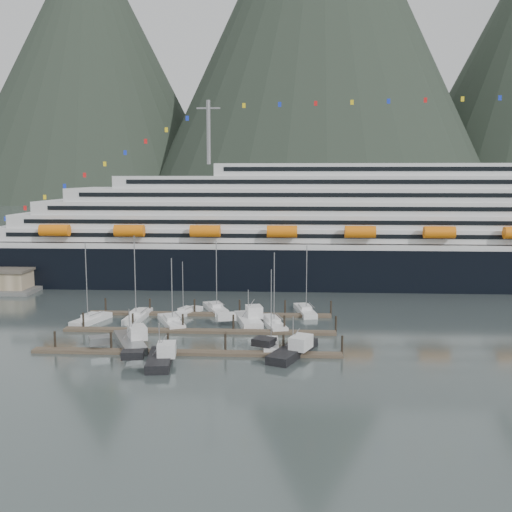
% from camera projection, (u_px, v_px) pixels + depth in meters
% --- Properties ---
extents(ground, '(1600.00, 1600.00, 0.00)m').
position_uv_depth(ground, '(225.00, 337.00, 101.74)').
color(ground, '#3F4A49').
rests_on(ground, ground).
extents(mountains, '(870.00, 440.00, 420.00)m').
position_uv_depth(mountains, '(330.00, 52.00, 659.71)').
color(mountains, '#222D21').
rests_on(mountains, ground).
extents(cruise_ship, '(210.00, 30.40, 50.30)m').
position_uv_depth(cruise_ship, '(365.00, 236.00, 152.81)').
color(cruise_ship, black).
rests_on(cruise_ship, ground).
extents(dock_near, '(48.18, 2.28, 3.20)m').
position_uv_depth(dock_near, '(186.00, 352.00, 92.14)').
color(dock_near, '#43362B').
rests_on(dock_near, ground).
extents(dock_mid, '(48.18, 2.28, 3.20)m').
position_uv_depth(dock_mid, '(199.00, 331.00, 105.00)').
color(dock_mid, '#43362B').
rests_on(dock_mid, ground).
extents(dock_far, '(48.18, 2.28, 3.20)m').
position_uv_depth(dock_far, '(209.00, 314.00, 117.87)').
color(dock_far, '#43362B').
rests_on(dock_far, ground).
extents(sailboat_a, '(5.59, 10.13, 15.59)m').
position_uv_depth(sailboat_a, '(91.00, 320.00, 112.24)').
color(sailboat_a, silver).
rests_on(sailboat_a, ground).
extents(sailboat_b, '(3.32, 11.24, 16.72)m').
position_uv_depth(sailboat_b, '(138.00, 317.00, 114.93)').
color(sailboat_b, silver).
rests_on(sailboat_b, ground).
extents(sailboat_c, '(7.05, 10.97, 13.08)m').
position_uv_depth(sailboat_c, '(171.00, 322.00, 110.40)').
color(sailboat_c, silver).
rests_on(sailboat_c, ground).
extents(sailboat_d, '(5.97, 12.13, 14.22)m').
position_uv_depth(sailboat_d, '(272.00, 324.00, 109.40)').
color(sailboat_d, silver).
rests_on(sailboat_d, ground).
extents(sailboat_e, '(5.80, 9.26, 11.05)m').
position_uv_depth(sailboat_e, '(186.00, 312.00, 118.75)').
color(sailboat_e, silver).
rests_on(sailboat_e, ground).
extents(sailboat_f, '(6.46, 10.27, 15.04)m').
position_uv_depth(sailboat_f, '(216.00, 309.00, 121.70)').
color(sailboat_f, silver).
rests_on(sailboat_f, ground).
extents(sailboat_g, '(4.64, 11.27, 14.30)m').
position_uv_depth(sailboat_g, '(305.00, 311.00, 119.74)').
color(sailboat_g, silver).
rests_on(sailboat_g, ground).
extents(sailboat_h, '(2.81, 8.36, 13.24)m').
position_uv_depth(sailboat_h, '(271.00, 345.00, 95.40)').
color(sailboat_h, silver).
rests_on(sailboat_h, ground).
extents(trawler_a, '(10.42, 12.63, 6.76)m').
position_uv_depth(trawler_a, '(129.00, 341.00, 96.20)').
color(trawler_a, gray).
rests_on(trawler_a, ground).
extents(trawler_b, '(8.07, 10.58, 6.63)m').
position_uv_depth(trawler_b, '(159.00, 358.00, 87.23)').
color(trawler_b, black).
rests_on(trawler_b, ground).
extents(trawler_c, '(10.60, 13.21, 6.58)m').
position_uv_depth(trawler_c, '(292.00, 349.00, 91.70)').
color(trawler_c, black).
rests_on(trawler_c, ground).
extents(trawler_e, '(9.02, 11.45, 7.08)m').
position_uv_depth(trawler_e, '(248.00, 319.00, 110.93)').
color(trawler_e, silver).
rests_on(trawler_e, ground).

